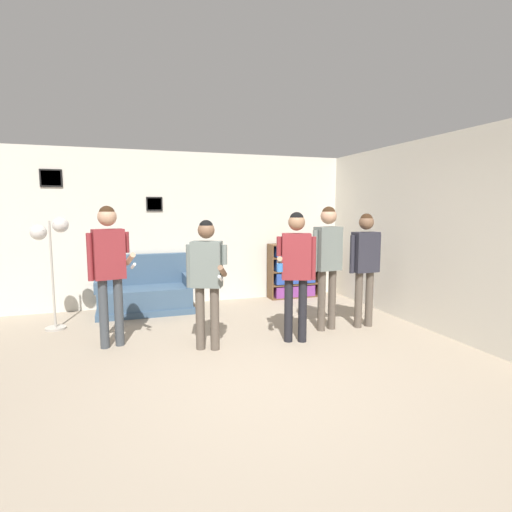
{
  "coord_description": "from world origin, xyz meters",
  "views": [
    {
      "loc": [
        -1.21,
        -3.38,
        1.72
      ],
      "look_at": [
        0.56,
        1.89,
        1.05
      ],
      "focal_mm": 28.0,
      "sensor_mm": 36.0,
      "label": 1
    }
  ],
  "objects_px": {
    "couch": "(145,294)",
    "person_spectator_near_bookshelf": "(328,254)",
    "floor_lamp": "(50,241)",
    "person_spectator_far_right": "(365,258)",
    "person_player_foreground_center": "(207,272)",
    "bookshelf": "(293,271)",
    "person_watcher_holding_cup": "(296,263)",
    "drinking_cup": "(296,241)",
    "person_player_foreground_left": "(109,261)"
  },
  "relations": [
    {
      "from": "floor_lamp",
      "to": "person_watcher_holding_cup",
      "type": "relative_size",
      "value": 0.95
    },
    {
      "from": "floor_lamp",
      "to": "person_watcher_holding_cup",
      "type": "height_order",
      "value": "person_watcher_holding_cup"
    },
    {
      "from": "person_player_foreground_center",
      "to": "person_spectator_far_right",
      "type": "xyz_separation_m",
      "value": [
        2.34,
        0.21,
        0.04
      ]
    },
    {
      "from": "couch",
      "to": "bookshelf",
      "type": "height_order",
      "value": "bookshelf"
    },
    {
      "from": "person_spectator_near_bookshelf",
      "to": "drinking_cup",
      "type": "height_order",
      "value": "person_spectator_near_bookshelf"
    },
    {
      "from": "person_spectator_near_bookshelf",
      "to": "drinking_cup",
      "type": "relative_size",
      "value": 18.98
    },
    {
      "from": "person_player_foreground_left",
      "to": "person_spectator_far_right",
      "type": "xyz_separation_m",
      "value": [
        3.45,
        -0.27,
        -0.08
      ]
    },
    {
      "from": "person_player_foreground_left",
      "to": "person_watcher_holding_cup",
      "type": "distance_m",
      "value": 2.31
    },
    {
      "from": "couch",
      "to": "bookshelf",
      "type": "relative_size",
      "value": 1.46
    },
    {
      "from": "person_player_foreground_center",
      "to": "person_spectator_near_bookshelf",
      "type": "bearing_deg",
      "value": 8.12
    },
    {
      "from": "floor_lamp",
      "to": "person_player_foreground_left",
      "type": "bearing_deg",
      "value": -52.34
    },
    {
      "from": "person_player_foreground_center",
      "to": "floor_lamp",
      "type": "bearing_deg",
      "value": 141.75
    },
    {
      "from": "person_player_foreground_left",
      "to": "floor_lamp",
      "type": "bearing_deg",
      "value": 127.66
    },
    {
      "from": "person_player_foreground_left",
      "to": "person_watcher_holding_cup",
      "type": "height_order",
      "value": "person_player_foreground_left"
    },
    {
      "from": "bookshelf",
      "to": "floor_lamp",
      "type": "height_order",
      "value": "floor_lamp"
    },
    {
      "from": "drinking_cup",
      "to": "person_watcher_holding_cup",
      "type": "bearing_deg",
      "value": -114.06
    },
    {
      "from": "floor_lamp",
      "to": "drinking_cup",
      "type": "distance_m",
      "value": 4.18
    },
    {
      "from": "person_spectator_far_right",
      "to": "person_player_foreground_center",
      "type": "bearing_deg",
      "value": -174.96
    },
    {
      "from": "person_watcher_holding_cup",
      "to": "person_spectator_far_right",
      "type": "xyz_separation_m",
      "value": [
        1.21,
        0.29,
        -0.02
      ]
    },
    {
      "from": "bookshelf",
      "to": "person_spectator_near_bookshelf",
      "type": "distance_m",
      "value": 2.17
    },
    {
      "from": "person_player_foreground_center",
      "to": "person_spectator_near_bookshelf",
      "type": "relative_size",
      "value": 0.91
    },
    {
      "from": "person_spectator_far_right",
      "to": "person_spectator_near_bookshelf",
      "type": "bearing_deg",
      "value": 175.52
    },
    {
      "from": "bookshelf",
      "to": "person_spectator_far_right",
      "type": "bearing_deg",
      "value": -85.05
    },
    {
      "from": "person_player_foreground_center",
      "to": "bookshelf",
      "type": "bearing_deg",
      "value": 46.87
    },
    {
      "from": "floor_lamp",
      "to": "person_spectator_far_right",
      "type": "distance_m",
      "value": 4.44
    },
    {
      "from": "drinking_cup",
      "to": "person_player_foreground_left",
      "type": "bearing_deg",
      "value": -151.0
    },
    {
      "from": "floor_lamp",
      "to": "person_player_foreground_center",
      "type": "xyz_separation_m",
      "value": [
        1.9,
        -1.49,
        -0.3
      ]
    },
    {
      "from": "person_spectator_far_right",
      "to": "person_player_foreground_left",
      "type": "bearing_deg",
      "value": 175.58
    },
    {
      "from": "couch",
      "to": "person_spectator_near_bookshelf",
      "type": "relative_size",
      "value": 0.88
    },
    {
      "from": "floor_lamp",
      "to": "person_player_foreground_center",
      "type": "distance_m",
      "value": 2.43
    },
    {
      "from": "bookshelf",
      "to": "person_watcher_holding_cup",
      "type": "xyz_separation_m",
      "value": [
        -1.03,
        -2.39,
        0.51
      ]
    },
    {
      "from": "person_player_foreground_center",
      "to": "person_spectator_near_bookshelf",
      "type": "distance_m",
      "value": 1.79
    },
    {
      "from": "person_player_foreground_left",
      "to": "person_player_foreground_center",
      "type": "height_order",
      "value": "person_player_foreground_left"
    },
    {
      "from": "bookshelf",
      "to": "person_spectator_near_bookshelf",
      "type": "xyz_separation_m",
      "value": [
        -0.4,
        -2.05,
        0.56
      ]
    },
    {
      "from": "couch",
      "to": "bookshelf",
      "type": "bearing_deg",
      "value": 3.97
    },
    {
      "from": "couch",
      "to": "person_spectator_near_bookshelf",
      "type": "bearing_deg",
      "value": -37.96
    },
    {
      "from": "floor_lamp",
      "to": "person_spectator_far_right",
      "type": "height_order",
      "value": "person_spectator_far_right"
    },
    {
      "from": "couch",
      "to": "person_player_foreground_center",
      "type": "distance_m",
      "value": 2.3
    },
    {
      "from": "person_player_foreground_center",
      "to": "person_spectator_far_right",
      "type": "relative_size",
      "value": 0.96
    },
    {
      "from": "floor_lamp",
      "to": "person_player_foreground_center",
      "type": "bearing_deg",
      "value": -38.25
    },
    {
      "from": "person_player_foreground_center",
      "to": "person_spectator_near_bookshelf",
      "type": "xyz_separation_m",
      "value": [
        1.76,
        0.25,
        0.12
      ]
    },
    {
      "from": "bookshelf",
      "to": "person_spectator_near_bookshelf",
      "type": "height_order",
      "value": "person_spectator_near_bookshelf"
    },
    {
      "from": "bookshelf",
      "to": "drinking_cup",
      "type": "xyz_separation_m",
      "value": [
        0.04,
        -0.0,
        0.57
      ]
    },
    {
      "from": "floor_lamp",
      "to": "person_player_foreground_left",
      "type": "xyz_separation_m",
      "value": [
        0.79,
        -1.02,
        -0.18
      ]
    },
    {
      "from": "bookshelf",
      "to": "person_player_foreground_center",
      "type": "xyz_separation_m",
      "value": [
        -2.16,
        -2.31,
        0.44
      ]
    },
    {
      "from": "person_spectator_near_bookshelf",
      "to": "person_player_foreground_center",
      "type": "bearing_deg",
      "value": -171.88
    },
    {
      "from": "person_spectator_far_right",
      "to": "drinking_cup",
      "type": "xyz_separation_m",
      "value": [
        -0.14,
        2.1,
        0.08
      ]
    },
    {
      "from": "drinking_cup",
      "to": "couch",
      "type": "bearing_deg",
      "value": -176.09
    },
    {
      "from": "person_spectator_near_bookshelf",
      "to": "person_spectator_far_right",
      "type": "relative_size",
      "value": 1.06
    },
    {
      "from": "couch",
      "to": "person_player_foreground_center",
      "type": "bearing_deg",
      "value": -73.61
    }
  ]
}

